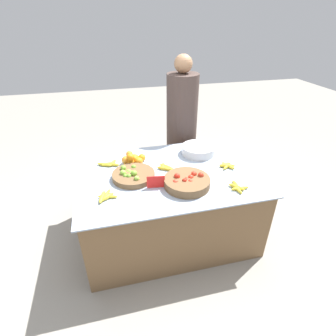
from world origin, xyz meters
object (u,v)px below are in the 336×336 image
Objects in this scene: lime_bowl at (133,175)px; metal_bowl at (198,150)px; vendor_person at (181,130)px; price_sign at (156,182)px; tomato_basket at (187,182)px.

metal_bowl is (0.70, 0.30, 0.02)m from lime_bowl.
vendor_person reaches higher than metal_bowl.
metal_bowl is at bearing 22.95° from lime_bowl.
lime_bowl is 1.10× the size of metal_bowl.
price_sign is 1.18m from vendor_person.
tomato_basket is 2.61× the size of price_sign.
price_sign is 0.09× the size of vendor_person.
price_sign is at bearing 171.89° from tomato_basket.
tomato_basket is (0.42, -0.23, 0.01)m from lime_bowl.
price_sign reaches higher than tomato_basket.
tomato_basket is at bearing -0.14° from price_sign.
price_sign is at bearing -137.71° from metal_bowl.
vendor_person is at bearing 90.92° from metal_bowl.
tomato_basket is at bearing -104.04° from vendor_person.
vendor_person is (0.69, 0.86, -0.00)m from lime_bowl.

